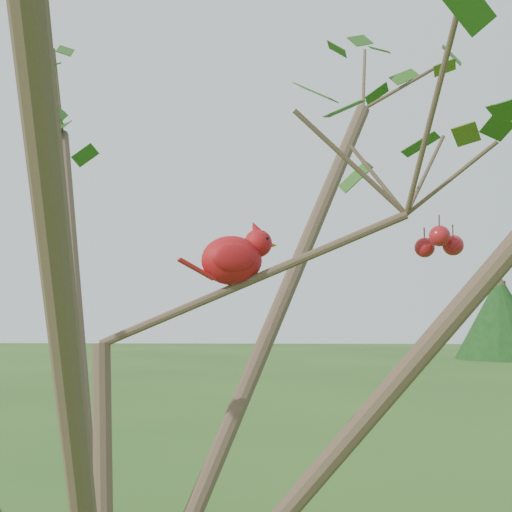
{
  "coord_description": "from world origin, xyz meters",
  "views": [
    {
      "loc": [
        0.31,
        -1.18,
        2.01
      ],
      "look_at": [
        0.26,
        0.09,
        2.12
      ],
      "focal_mm": 45.0,
      "sensor_mm": 36.0,
      "label": 1
    }
  ],
  "objects": [
    {
      "name": "cardinal",
      "position": [
        0.22,
        0.08,
        2.12
      ],
      "size": [
        0.2,
        0.13,
        0.14
      ],
      "rotation": [
        0.0,
        0.0,
        0.33
      ],
      "color": "#A3140E",
      "rests_on": "ground"
    },
    {
      "name": "distant_trees",
      "position": [
        0.68,
        24.1,
        1.54
      ],
      "size": [
        42.04,
        10.37,
        3.64
      ],
      "color": "#402D22",
      "rests_on": "ground"
    },
    {
      "name": "crabapple_tree",
      "position": [
        0.03,
        -0.02,
        2.12
      ],
      "size": [
        2.35,
        2.05,
        2.95
      ],
      "color": "#402D22",
      "rests_on": "ground"
    }
  ]
}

